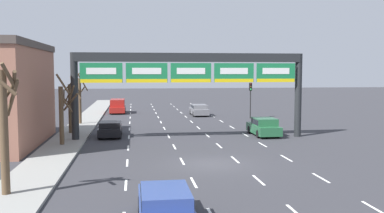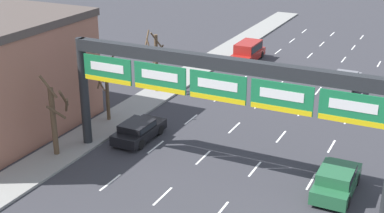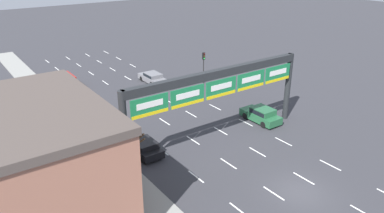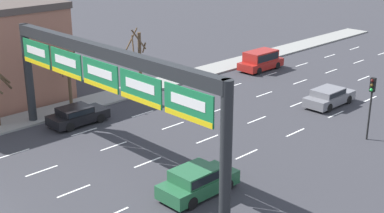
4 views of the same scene
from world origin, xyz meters
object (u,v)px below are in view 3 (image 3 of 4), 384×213
(suv_red, at_px, (66,81))
(tree_bare_furthest, at_px, (95,130))
(car_grey, at_px, (152,77))
(traffic_light_near_gantry, at_px, (204,61))
(car_black, at_px, (144,146))
(tree_bare_closest, at_px, (68,103))
(sign_gantry, at_px, (219,86))
(car_green, at_px, (261,114))
(tree_bare_second, at_px, (132,158))

(suv_red, bearing_deg, tree_bare_furthest, -100.51)
(car_grey, relative_size, traffic_light_near_gantry, 1.11)
(car_grey, distance_m, tree_bare_furthest, 19.60)
(car_black, relative_size, tree_bare_closest, 0.83)
(car_black, xyz_separation_m, tree_bare_furthest, (-3.51, 1.71, 1.86))
(sign_gantry, distance_m, car_grey, 18.79)
(car_grey, height_order, traffic_light_near_gantry, traffic_light_near_gantry)
(car_black, height_order, tree_bare_furthest, tree_bare_furthest)
(suv_red, relative_size, tree_bare_closest, 0.94)
(traffic_light_near_gantry, bearing_deg, tree_bare_furthest, -151.81)
(car_grey, xyz_separation_m, car_black, (-9.94, -15.85, -0.04))
(car_black, relative_size, traffic_light_near_gantry, 1.00)
(car_black, distance_m, car_green, 12.93)
(tree_bare_furthest, bearing_deg, suv_red, 79.49)
(car_grey, distance_m, traffic_light_near_gantry, 7.09)
(car_grey, xyz_separation_m, tree_bare_furthest, (-13.45, -14.14, 1.82))
(sign_gantry, xyz_separation_m, car_black, (-6.49, 2.03, -4.70))
(car_black, bearing_deg, car_grey, 57.91)
(car_green, bearing_deg, tree_bare_closest, 149.89)
(car_grey, bearing_deg, tree_bare_furthest, -133.58)
(sign_gantry, relative_size, car_black, 4.55)
(tree_bare_closest, relative_size, tree_bare_second, 0.96)
(suv_red, relative_size, traffic_light_near_gantry, 1.12)
(car_grey, bearing_deg, sign_gantry, -100.94)
(traffic_light_near_gantry, distance_m, tree_bare_closest, 19.10)
(suv_red, xyz_separation_m, tree_bare_closest, (-3.38, -11.79, 1.79))
(tree_bare_second, xyz_separation_m, tree_bare_furthest, (-0.40, 5.87, -0.05))
(sign_gantry, bearing_deg, car_green, 7.79)
(car_green, height_order, tree_bare_second, tree_bare_second)
(suv_red, bearing_deg, car_grey, -23.10)
(tree_bare_closest, bearing_deg, car_grey, 29.26)
(car_green, distance_m, tree_bare_closest, 19.01)
(traffic_light_near_gantry, height_order, tree_bare_closest, tree_bare_closest)
(suv_red, height_order, traffic_light_near_gantry, traffic_light_near_gantry)
(car_green, distance_m, tree_bare_furthest, 16.73)
(traffic_light_near_gantry, height_order, tree_bare_furthest, tree_bare_furthest)
(car_grey, bearing_deg, car_green, -80.19)
(tree_bare_closest, bearing_deg, sign_gantry, -46.13)
(sign_gantry, relative_size, suv_red, 4.04)
(tree_bare_second, height_order, tree_bare_furthest, tree_bare_furthest)
(sign_gantry, relative_size, car_green, 4.28)
(suv_red, height_order, car_black, suv_red)
(suv_red, height_order, tree_bare_second, tree_bare_second)
(suv_red, relative_size, car_grey, 1.01)
(car_green, bearing_deg, car_black, 174.90)
(tree_bare_furthest, bearing_deg, car_black, -26.00)
(sign_gantry, xyz_separation_m, car_grey, (3.45, 17.87, -4.66))
(tree_bare_second, bearing_deg, suv_red, 82.93)
(car_green, relative_size, tree_bare_second, 0.85)
(car_black, distance_m, tree_bare_furthest, 4.33)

